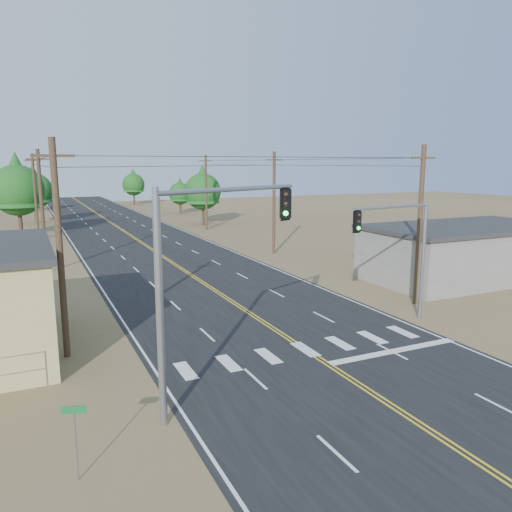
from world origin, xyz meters
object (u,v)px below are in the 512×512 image
signal_mast_right (405,243)px  street_sign (75,431)px  building_right (464,253)px  signal_mast_left (206,258)px

signal_mast_right → street_sign: signal_mast_right is taller
building_right → signal_mast_right: bearing=-150.9°
building_right → signal_mast_left: bearing=-156.1°
signal_mast_left → building_right: bearing=-0.8°
building_right → signal_mast_left: (-25.07, -11.12, 3.55)m
signal_mast_left → street_sign: 6.99m
signal_mast_left → signal_mast_right: (13.07, 4.44, -0.97)m
building_right → signal_mast_right: (-12.00, -6.68, 2.59)m
building_right → signal_mast_right: size_ratio=2.21×
building_right → street_sign: bearing=-155.0°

